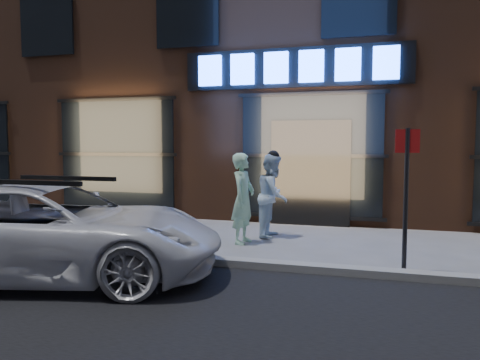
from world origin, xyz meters
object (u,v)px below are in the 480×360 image
Objects in this scene: man_bowtie at (243,198)px; man_cap at (273,195)px; white_suv at (50,231)px; sign_post at (406,186)px.

man_cap is (0.41, 0.76, -0.02)m from man_bowtie.
man_bowtie is 1.02× the size of man_cap.
man_cap is 4.41m from white_suv.
man_cap is 3.20m from sign_post.
sign_post is at bearing -85.88° from white_suv.
man_cap is at bearing 137.98° from sign_post.
man_bowtie is 3.13m from sign_post.
man_bowtie is 0.87m from man_cap.
sign_post is at bearing -129.66° from man_cap.
sign_post is (2.81, -1.32, 0.42)m from man_bowtie.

